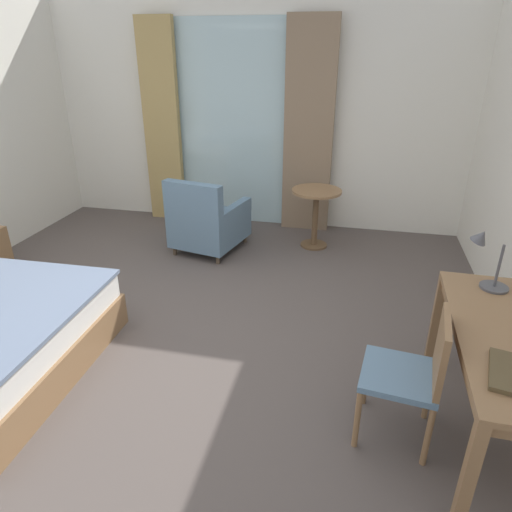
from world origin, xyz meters
name	(u,v)px	position (x,y,z in m)	size (l,w,h in m)	color
ground	(174,349)	(0.00, 0.00, -0.05)	(5.92, 6.56, 0.10)	#564C47
wall_back	(255,112)	(0.00, 3.02, 1.43)	(5.52, 0.12, 2.86)	white
balcony_glass_door	(235,127)	(-0.25, 2.94, 1.26)	(1.47, 0.02, 2.52)	silver
curtain_panel_left	(162,124)	(-1.20, 2.84, 1.27)	(0.47, 0.10, 2.54)	tan
curtain_panel_right	(309,130)	(0.71, 2.84, 1.27)	(0.60, 0.10, 2.54)	#897056
writing_desk	(504,348)	(2.22, -0.47, 0.66)	(0.59, 1.47, 0.75)	olive
desk_chair	(414,371)	(1.75, -0.57, 0.49)	(0.48, 0.48, 0.86)	slate
desk_lamp	(487,256)	(2.19, 0.10, 0.97)	(0.28, 0.20, 0.40)	#4C4C51
closed_book	(512,373)	(2.14, -0.85, 0.77)	(0.20, 0.34, 0.03)	brown
armchair_by_window	(207,223)	(-0.30, 1.86, 0.34)	(0.84, 0.92, 0.88)	slate
round_cafe_table	(316,206)	(0.90, 2.26, 0.51)	(0.57, 0.57, 0.70)	olive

